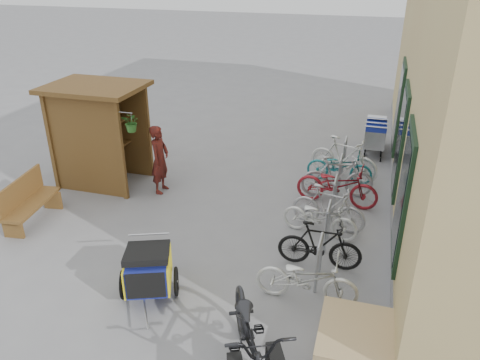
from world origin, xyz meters
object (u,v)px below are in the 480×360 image
(bike_3, at_px, (328,207))
(bike_7, at_px, (344,158))
(bike_1, at_px, (320,245))
(bike_4, at_px, (337,185))
(person_kiosk, at_px, (160,159))
(bike_2, at_px, (320,217))
(child_trailer, at_px, (148,269))
(bike_5, at_px, (337,177))
(kiosk, at_px, (95,121))
(bike_6, at_px, (340,166))
(shopping_carts, at_px, (375,132))
(cargo_bike, at_px, (251,342))
(pallet_stack, at_px, (355,341))
(bike_0, at_px, (307,279))
(bench, at_px, (28,201))

(bike_3, bearing_deg, bike_7, 9.99)
(bike_1, bearing_deg, bike_4, -2.86)
(person_kiosk, distance_m, bike_2, 3.92)
(person_kiosk, bearing_deg, child_trailer, -157.73)
(bike_3, xyz_separation_m, bike_5, (0.03, 1.43, 0.03))
(kiosk, distance_m, person_kiosk, 1.76)
(kiosk, xyz_separation_m, bike_6, (5.52, 1.61, -1.14))
(shopping_carts, xyz_separation_m, cargo_bike, (-1.26, -8.52, 0.01))
(pallet_stack, relative_size, bike_7, 0.69)
(bike_5, bearing_deg, bike_4, 173.55)
(shopping_carts, xyz_separation_m, person_kiosk, (-4.68, -3.91, 0.21))
(kiosk, distance_m, bike_2, 5.59)
(bike_1, height_order, bike_4, bike_4)
(pallet_stack, distance_m, bike_3, 3.36)
(bike_5, distance_m, bike_6, 0.79)
(pallet_stack, bearing_deg, bike_7, 96.82)
(person_kiosk, distance_m, bike_5, 4.05)
(bike_1, relative_size, bike_5, 0.90)
(bike_6, bearing_deg, bike_4, -175.56)
(cargo_bike, bearing_deg, bike_0, 50.71)
(bike_2, bearing_deg, bike_7, 6.12)
(bench, relative_size, shopping_carts, 1.01)
(shopping_carts, bearing_deg, bike_1, -97.30)
(bike_1, xyz_separation_m, bike_7, (0.06, 3.87, 0.08))
(bench, xyz_separation_m, bike_3, (5.91, 1.50, -0.04))
(child_trailer, xyz_separation_m, bike_4, (2.58, 3.96, -0.03))
(bike_1, distance_m, bike_7, 3.87)
(person_kiosk, height_order, bike_4, person_kiosk)
(child_trailer, distance_m, person_kiosk, 3.76)
(bench, distance_m, bike_6, 7.00)
(shopping_carts, height_order, child_trailer, shopping_carts)
(child_trailer, relative_size, bike_6, 0.99)
(cargo_bike, bearing_deg, shopping_carts, 56.91)
(pallet_stack, xyz_separation_m, bike_3, (-0.76, 3.26, 0.25))
(bike_1, height_order, bike_2, bike_1)
(bike_5, bearing_deg, person_kiosk, 90.05)
(cargo_bike, distance_m, bike_1, 2.73)
(pallet_stack, relative_size, bike_6, 0.77)
(bike_5, bearing_deg, shopping_carts, -26.16)
(bike_6, height_order, bike_7, bike_7)
(bike_4, bearing_deg, bike_0, -176.58)
(child_trailer, bearing_deg, bike_7, 42.92)
(pallet_stack, bearing_deg, bike_2, 106.76)
(cargo_bike, distance_m, bike_5, 5.52)
(bike_0, bearing_deg, bike_6, -1.74)
(cargo_bike, xyz_separation_m, bike_4, (0.57, 5.10, -0.12))
(bike_0, relative_size, bike_2, 1.08)
(bike_0, relative_size, bike_7, 0.93)
(bench, height_order, bike_4, bench)
(kiosk, height_order, shopping_carts, kiosk)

